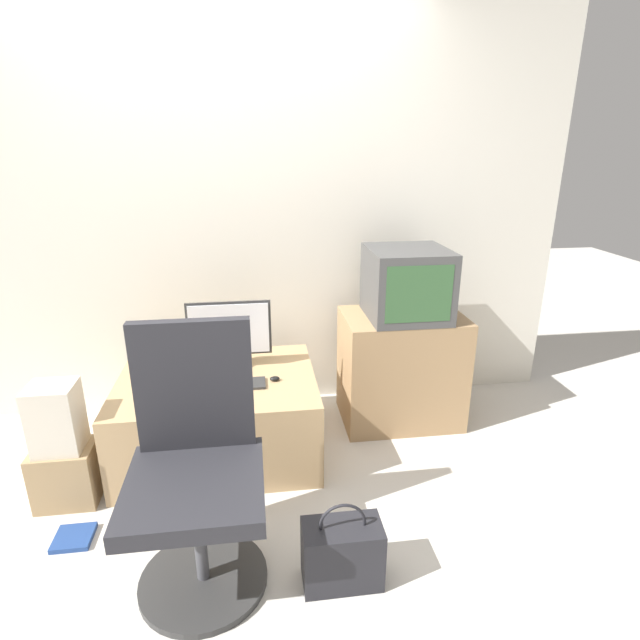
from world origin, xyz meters
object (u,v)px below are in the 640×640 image
Objects in this scene: mouse at (275,379)px; crt_tv at (407,283)px; keyboard at (236,384)px; handbag at (342,553)px; office_chair at (197,474)px; cardboard_box_lower at (67,474)px; main_monitor at (230,335)px; book at (74,538)px.

mouse is 0.96m from crt_tv.
keyboard is 0.83× the size of handbag.
cardboard_box_lower is (-0.70, 0.53, -0.32)m from office_chair.
handbag is at bearing -116.24° from crt_tv.
mouse is 1.00m from handbag.
handbag reaches higher than cardboard_box_lower.
crt_tv is 1.56× the size of cardboard_box_lower.
mouse is at bearing 13.39° from cardboard_box_lower.
main_monitor is 0.31m from keyboard.
mouse is 0.85m from office_chair.
main_monitor is at bearing 46.38° from book.
keyboard is 1.15m from crt_tv.
cardboard_box_lower is (-1.05, -0.25, -0.33)m from mouse.
office_chair is at bearing -137.32° from crt_tv.
main_monitor is 1.22m from book.
handbag reaches higher than book.
crt_tv is (0.81, 0.28, 0.43)m from mouse.
cardboard_box_lower is at bearing -163.97° from crt_tv.
handbag is (1.26, -0.67, -0.01)m from cardboard_box_lower.
book is (-1.16, 0.38, -0.13)m from handbag.
keyboard is 1.01m from book.
cardboard_box_lower is at bearing 151.95° from handbag.
mouse is 0.14× the size of handbag.
keyboard is at bearing 79.67° from office_chair.
main_monitor is 1.06m from cardboard_box_lower.
main_monitor is 1.24× the size of handbag.
book is (-0.95, -0.54, -0.47)m from mouse.
mouse is 1.12m from cardboard_box_lower.
office_chair is (-1.15, -1.06, -0.44)m from crt_tv.
crt_tv is 1.55m from handbag.
main_monitor is at bearing 29.27° from cardboard_box_lower.
main_monitor is 1.00× the size of crt_tv.
main_monitor is 1.07m from crt_tv.
mouse is 0.05× the size of office_chair.
office_chair is at bearing -21.66° from book.
cardboard_box_lower is 1.82× the size of book.
crt_tv is 1.63m from office_chair.
cardboard_box_lower is (-0.84, -0.22, -0.33)m from keyboard.
keyboard reaches higher than handbag.
mouse is 0.12× the size of crt_tv.
mouse is at bearing -160.64° from crt_tv.
crt_tv is at bearing 25.15° from book.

